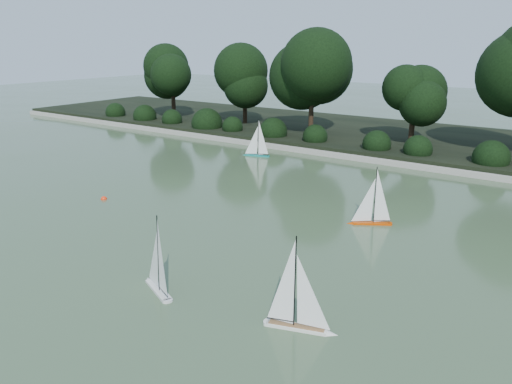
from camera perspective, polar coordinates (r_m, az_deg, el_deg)
ground at (r=10.61m, az=-8.49°, el=-5.64°), size 80.00×80.00×0.00m
pond_coping at (r=17.87m, az=11.68°, el=3.85°), size 40.00×0.35×0.18m
far_bank at (r=21.52m, az=16.02°, el=5.91°), size 40.00×8.00×0.30m
tree_line at (r=19.35m, az=18.53°, el=11.98°), size 26.31×3.93×4.39m
shrub_hedge at (r=18.61m, az=12.87°, el=5.43°), size 29.10×1.10×1.10m
sailboat_white_a at (r=8.67m, az=-11.34°, el=-9.52°), size 1.02×0.57×1.45m
sailboat_white_b at (r=7.46m, az=5.32°, el=-13.83°), size 1.11×0.49×1.53m
sailboat_orange at (r=11.68m, az=12.73°, el=-2.55°), size 0.96×0.66×1.43m
sailboat_teal at (r=18.15m, az=-0.11°, el=4.84°), size 1.05×0.45×1.44m
race_buoy at (r=13.82m, az=-16.99°, el=-0.80°), size 0.16×0.16×0.16m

